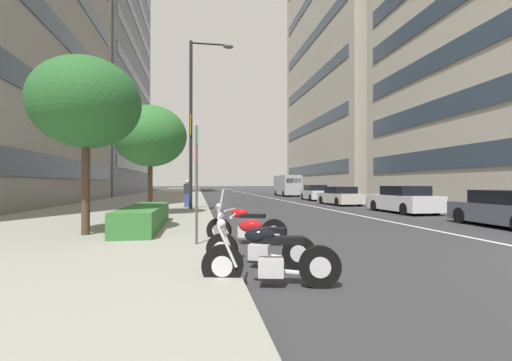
{
  "coord_description": "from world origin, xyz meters",
  "views": [
    {
      "loc": [
        -4.85,
        7.81,
        1.57
      ],
      "look_at": [
        16.16,
        4.28,
        1.75
      ],
      "focal_mm": 24.53,
      "sensor_mm": 36.0,
      "label": 1
    }
  ],
  "objects_px": {
    "car_lead_in_lane": "(315,193)",
    "delivery_van_ahead": "(287,185)",
    "motorcycle_nearest_camera": "(269,260)",
    "car_far_down_avenue": "(340,196)",
    "pedestrian_on_plaza": "(187,194)",
    "car_following_behind": "(403,200)",
    "car_approaching_light": "(509,210)",
    "motorcycle_under_tarp": "(245,228)",
    "street_tree_by_lamp_post": "(86,103)",
    "parking_sign_by_curb": "(197,170)",
    "street_lamp_with_banners": "(197,111)",
    "motorcycle_second_in_row": "(257,244)",
    "street_tree_near_plaza_corner": "(150,136)"
  },
  "relations": [
    {
      "from": "car_following_behind",
      "to": "street_lamp_with_banners",
      "type": "height_order",
      "value": "street_lamp_with_banners"
    },
    {
      "from": "car_approaching_light",
      "to": "parking_sign_by_curb",
      "type": "bearing_deg",
      "value": 105.54
    },
    {
      "from": "parking_sign_by_curb",
      "to": "street_tree_near_plaza_corner",
      "type": "relative_size",
      "value": 0.55
    },
    {
      "from": "motorcycle_nearest_camera",
      "to": "motorcycle_second_in_row",
      "type": "bearing_deg",
      "value": -79.09
    },
    {
      "from": "motorcycle_nearest_camera",
      "to": "car_far_down_avenue",
      "type": "distance_m",
      "value": 21.17
    },
    {
      "from": "car_lead_in_lane",
      "to": "street_lamp_with_banners",
      "type": "bearing_deg",
      "value": 138.31
    },
    {
      "from": "car_lead_in_lane",
      "to": "street_tree_by_lamp_post",
      "type": "relative_size",
      "value": 0.87
    },
    {
      "from": "motorcycle_nearest_camera",
      "to": "motorcycle_under_tarp",
      "type": "bearing_deg",
      "value": -80.07
    },
    {
      "from": "car_far_down_avenue",
      "to": "delivery_van_ahead",
      "type": "xyz_separation_m",
      "value": [
        17.79,
        -0.67,
        0.74
      ]
    },
    {
      "from": "motorcycle_nearest_camera",
      "to": "street_tree_by_lamp_post",
      "type": "bearing_deg",
      "value": -38.93
    },
    {
      "from": "motorcycle_nearest_camera",
      "to": "car_approaching_light",
      "type": "height_order",
      "value": "car_approaching_light"
    },
    {
      "from": "car_following_behind",
      "to": "pedestrian_on_plaza",
      "type": "bearing_deg",
      "value": 70.58
    },
    {
      "from": "street_lamp_with_banners",
      "to": "motorcycle_second_in_row",
      "type": "bearing_deg",
      "value": -175.16
    },
    {
      "from": "motorcycle_nearest_camera",
      "to": "car_approaching_light",
      "type": "relative_size",
      "value": 0.5
    },
    {
      "from": "delivery_van_ahead",
      "to": "parking_sign_by_curb",
      "type": "bearing_deg",
      "value": 161.45
    },
    {
      "from": "car_approaching_light",
      "to": "pedestrian_on_plaza",
      "type": "xyz_separation_m",
      "value": [
        10.31,
        11.56,
        0.34
      ]
    },
    {
      "from": "motorcycle_under_tarp",
      "to": "street_tree_by_lamp_post",
      "type": "height_order",
      "value": "street_tree_by_lamp_post"
    },
    {
      "from": "motorcycle_under_tarp",
      "to": "street_lamp_with_banners",
      "type": "relative_size",
      "value": 0.21
    },
    {
      "from": "motorcycle_nearest_camera",
      "to": "car_lead_in_lane",
      "type": "distance_m",
      "value": 27.91
    },
    {
      "from": "motorcycle_nearest_camera",
      "to": "car_lead_in_lane",
      "type": "relative_size",
      "value": 0.49
    },
    {
      "from": "car_following_behind",
      "to": "car_lead_in_lane",
      "type": "height_order",
      "value": "car_following_behind"
    },
    {
      "from": "motorcycle_under_tarp",
      "to": "car_approaching_light",
      "type": "relative_size",
      "value": 0.48
    },
    {
      "from": "pedestrian_on_plaza",
      "to": "parking_sign_by_curb",
      "type": "bearing_deg",
      "value": 10.71
    },
    {
      "from": "delivery_van_ahead",
      "to": "pedestrian_on_plaza",
      "type": "xyz_separation_m",
      "value": [
        -20.93,
        11.57,
        -0.4
      ]
    },
    {
      "from": "car_approaching_light",
      "to": "pedestrian_on_plaza",
      "type": "height_order",
      "value": "pedestrian_on_plaza"
    },
    {
      "from": "street_lamp_with_banners",
      "to": "street_tree_by_lamp_post",
      "type": "height_order",
      "value": "street_lamp_with_banners"
    },
    {
      "from": "motorcycle_second_in_row",
      "to": "car_far_down_avenue",
      "type": "distance_m",
      "value": 20.04
    },
    {
      "from": "parking_sign_by_curb",
      "to": "street_lamp_with_banners",
      "type": "height_order",
      "value": "street_lamp_with_banners"
    },
    {
      "from": "car_far_down_avenue",
      "to": "pedestrian_on_plaza",
      "type": "height_order",
      "value": "pedestrian_on_plaza"
    },
    {
      "from": "car_lead_in_lane",
      "to": "delivery_van_ahead",
      "type": "xyz_separation_m",
      "value": [
        10.71,
        -0.12,
        0.69
      ]
    },
    {
      "from": "motorcycle_second_in_row",
      "to": "parking_sign_by_curb",
      "type": "xyz_separation_m",
      "value": [
        1.85,
        1.12,
        1.45
      ]
    },
    {
      "from": "pedestrian_on_plaza",
      "to": "motorcycle_second_in_row",
      "type": "bearing_deg",
      "value": 14.74
    },
    {
      "from": "motorcycle_under_tarp",
      "to": "pedestrian_on_plaza",
      "type": "bearing_deg",
      "value": -59.03
    },
    {
      "from": "car_lead_in_lane",
      "to": "car_approaching_light",
      "type": "bearing_deg",
      "value": -177.43
    },
    {
      "from": "parking_sign_by_curb",
      "to": "street_lamp_with_banners",
      "type": "relative_size",
      "value": 0.29
    },
    {
      "from": "street_tree_near_plaza_corner",
      "to": "pedestrian_on_plaza",
      "type": "height_order",
      "value": "street_tree_near_plaza_corner"
    },
    {
      "from": "delivery_van_ahead",
      "to": "car_far_down_avenue",
      "type": "bearing_deg",
      "value": 177.38
    },
    {
      "from": "motorcycle_under_tarp",
      "to": "car_approaching_light",
      "type": "height_order",
      "value": "car_approaching_light"
    },
    {
      "from": "street_lamp_with_banners",
      "to": "street_tree_near_plaza_corner",
      "type": "relative_size",
      "value": 1.88
    },
    {
      "from": "car_following_behind",
      "to": "pedestrian_on_plaza",
      "type": "relative_size",
      "value": 2.71
    },
    {
      "from": "car_lead_in_lane",
      "to": "delivery_van_ahead",
      "type": "relative_size",
      "value": 0.72
    },
    {
      "from": "parking_sign_by_curb",
      "to": "street_lamp_with_banners",
      "type": "xyz_separation_m",
      "value": [
        11.7,
        0.03,
        3.8
      ]
    },
    {
      "from": "car_approaching_light",
      "to": "delivery_van_ahead",
      "type": "xyz_separation_m",
      "value": [
        31.24,
        -0.01,
        0.74
      ]
    },
    {
      "from": "car_approaching_light",
      "to": "motorcycle_nearest_camera",
      "type": "bearing_deg",
      "value": 122.22
    },
    {
      "from": "street_lamp_with_banners",
      "to": "street_tree_near_plaza_corner",
      "type": "distance_m",
      "value": 4.36
    },
    {
      "from": "car_far_down_avenue",
      "to": "car_lead_in_lane",
      "type": "bearing_deg",
      "value": -6.38
    },
    {
      "from": "car_approaching_light",
      "to": "car_far_down_avenue",
      "type": "bearing_deg",
      "value": 5.55
    },
    {
      "from": "motorcycle_under_tarp",
      "to": "car_approaching_light",
      "type": "xyz_separation_m",
      "value": [
        1.79,
        -9.76,
        0.2
      ]
    },
    {
      "from": "car_approaching_light",
      "to": "car_far_down_avenue",
      "type": "xyz_separation_m",
      "value": [
        13.45,
        0.66,
        -0.0
      ]
    },
    {
      "from": "car_following_behind",
      "to": "street_lamp_with_banners",
      "type": "xyz_separation_m",
      "value": [
        2.86,
        10.94,
        5.02
      ]
    }
  ]
}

